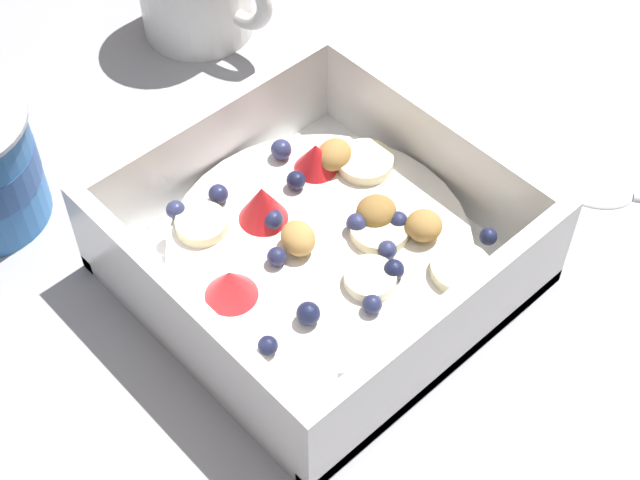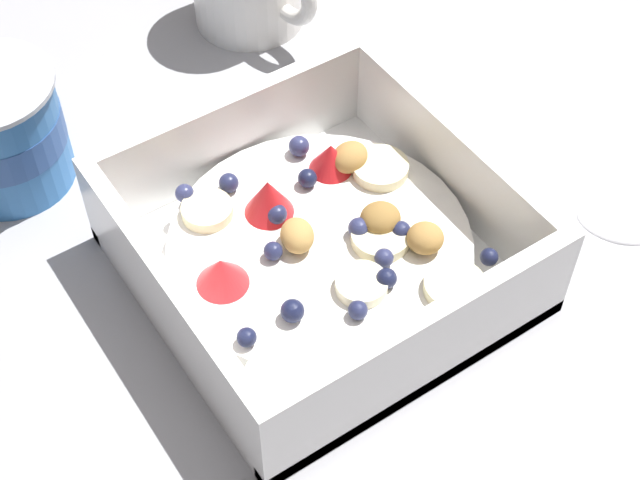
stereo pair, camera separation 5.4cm
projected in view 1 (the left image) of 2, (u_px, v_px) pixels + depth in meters
ground_plane at (299, 278)px, 0.56m from camera, size 2.40×2.40×0.00m
fruit_bowl at (320, 249)px, 0.55m from camera, size 0.20×0.20×0.07m
spoon at (639, 194)px, 0.60m from camera, size 0.11×0.16×0.01m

